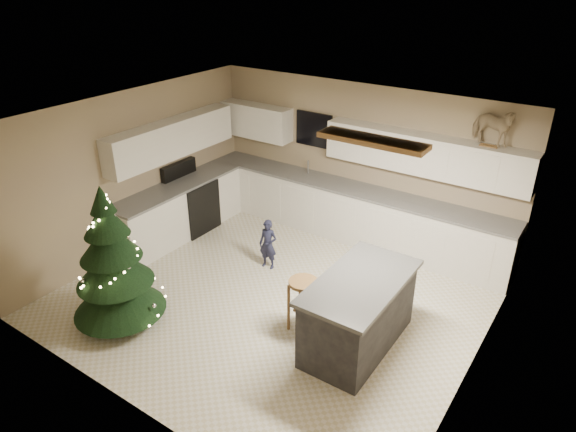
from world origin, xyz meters
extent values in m
plane|color=silver|center=(0.00, 0.00, 0.00)|extent=(5.50, 5.50, 0.00)
cube|color=tan|center=(0.00, 2.50, 1.30)|extent=(5.50, 0.02, 2.60)
cube|color=tan|center=(0.00, -2.50, 1.30)|extent=(5.50, 0.02, 2.60)
cube|color=tan|center=(-2.75, 0.00, 1.30)|extent=(0.02, 5.00, 2.60)
cube|color=tan|center=(2.75, 0.00, 1.30)|extent=(0.02, 5.00, 2.60)
cube|color=silver|center=(0.00, 0.00, 2.60)|extent=(5.50, 5.00, 0.02)
cube|color=brown|center=(1.30, 0.10, 2.55)|extent=(1.25, 0.32, 0.06)
cube|color=white|center=(1.30, 0.10, 2.52)|extent=(1.15, 0.24, 0.02)
cube|color=silver|center=(0.00, 2.20, 0.45)|extent=(5.48, 0.60, 0.90)
cube|color=silver|center=(-2.45, 0.60, 0.45)|extent=(0.60, 2.60, 0.90)
cube|color=slate|center=(0.00, 2.19, 0.92)|extent=(5.48, 0.62, 0.04)
cube|color=slate|center=(-2.44, 0.60, 0.92)|extent=(0.62, 2.60, 0.04)
cube|color=silver|center=(-2.05, 2.33, 1.70)|extent=(1.40, 0.35, 0.60)
cube|color=silver|center=(1.15, 2.33, 1.70)|extent=(3.20, 0.35, 0.60)
cube|color=silver|center=(-2.58, 0.72, 1.70)|extent=(0.35, 2.60, 0.60)
cube|color=black|center=(-0.90, 2.47, 1.70)|extent=(0.70, 0.04, 0.60)
cube|color=#99999E|center=(-0.90, 2.20, 0.90)|extent=(0.55, 0.40, 0.06)
cylinder|color=#99999E|center=(-0.90, 2.30, 1.06)|extent=(0.03, 0.03, 0.24)
cube|color=black|center=(-2.43, 0.90, 0.45)|extent=(0.64, 0.75, 0.90)
cube|color=black|center=(-2.68, 0.90, 1.05)|extent=(0.10, 0.75, 0.30)
cube|color=black|center=(1.44, -0.23, 0.45)|extent=(0.80, 1.60, 0.90)
cube|color=#2A2A2A|center=(1.44, -0.23, 0.93)|extent=(0.90, 1.70, 0.05)
cylinder|color=brown|center=(0.71, -0.35, 0.70)|extent=(0.38, 0.38, 0.04)
cylinder|color=brown|center=(0.58, -0.48, 0.34)|extent=(0.04, 0.04, 0.68)
cylinder|color=brown|center=(0.85, -0.48, 0.34)|extent=(0.04, 0.04, 0.68)
cylinder|color=brown|center=(0.58, -0.22, 0.34)|extent=(0.04, 0.04, 0.68)
cylinder|color=brown|center=(0.85, -0.22, 0.34)|extent=(0.04, 0.04, 0.68)
cube|color=brown|center=(0.71, -0.35, 0.22)|extent=(0.29, 0.03, 0.03)
cylinder|color=#3F2816|center=(-1.37, -1.59, 0.13)|extent=(0.10, 0.10, 0.26)
cone|color=black|center=(-1.37, -1.59, 0.48)|extent=(1.19, 1.19, 0.61)
cone|color=black|center=(-1.37, -1.59, 0.87)|extent=(0.98, 0.98, 0.52)
cone|color=black|center=(-1.37, -1.59, 1.22)|extent=(0.77, 0.77, 0.48)
cone|color=black|center=(-1.37, -1.59, 1.53)|extent=(0.56, 0.56, 0.44)
cone|color=black|center=(-1.37, -1.59, 1.79)|extent=(0.31, 0.31, 0.35)
sphere|color=#FFD88C|center=(-0.75, -1.59, 0.22)|extent=(0.03, 0.03, 0.03)
sphere|color=#FFD88C|center=(-0.80, -1.37, 0.26)|extent=(0.03, 0.03, 0.03)
sphere|color=#FFD88C|center=(-0.92, -1.20, 0.30)|extent=(0.03, 0.03, 0.03)
sphere|color=#FFD88C|center=(-1.09, -1.08, 0.35)|extent=(0.03, 0.03, 0.03)
sphere|color=#FFD88C|center=(-1.29, -1.03, 0.39)|extent=(0.03, 0.03, 0.03)
sphere|color=#FFD88C|center=(-1.49, -1.05, 0.43)|extent=(0.03, 0.03, 0.03)
sphere|color=#FFD88C|center=(-1.66, -1.14, 0.47)|extent=(0.03, 0.03, 0.03)
sphere|color=#FFD88C|center=(-1.79, -1.28, 0.52)|extent=(0.03, 0.03, 0.03)
sphere|color=#FFD88C|center=(-1.85, -1.45, 0.56)|extent=(0.03, 0.03, 0.03)
sphere|color=#FFD88C|center=(-1.85, -1.63, 0.60)|extent=(0.03, 0.03, 0.03)
sphere|color=#FFD88C|center=(-1.79, -1.79, 0.64)|extent=(0.03, 0.03, 0.03)
sphere|color=#FFD88C|center=(-1.68, -1.92, 0.69)|extent=(0.03, 0.03, 0.03)
sphere|color=#FFD88C|center=(-1.54, -1.99, 0.73)|extent=(0.03, 0.03, 0.03)
sphere|color=#FFD88C|center=(-1.39, -2.01, 0.77)|extent=(0.03, 0.03, 0.03)
sphere|color=#FFD88C|center=(-1.24, -1.98, 0.81)|extent=(0.03, 0.03, 0.03)
sphere|color=#FFD88C|center=(-1.12, -1.90, 0.86)|extent=(0.03, 0.03, 0.03)
sphere|color=#FFD88C|center=(-1.04, -1.78, 0.90)|extent=(0.03, 0.03, 0.03)
sphere|color=#FFD88C|center=(-1.00, -1.65, 0.94)|extent=(0.03, 0.03, 0.03)
sphere|color=#FFD88C|center=(-1.02, -1.52, 0.98)|extent=(0.03, 0.03, 0.03)
sphere|color=#FFD88C|center=(-1.08, -1.41, 1.03)|extent=(0.03, 0.03, 0.03)
sphere|color=#FFD88C|center=(-1.16, -1.33, 1.07)|extent=(0.03, 0.03, 0.03)
sphere|color=#FFD88C|center=(-1.27, -1.29, 1.11)|extent=(0.03, 0.03, 0.03)
sphere|color=#FFD88C|center=(-1.38, -1.29, 1.16)|extent=(0.03, 0.03, 0.03)
sphere|color=#FFD88C|center=(-1.48, -1.33, 1.20)|extent=(0.03, 0.03, 0.03)
sphere|color=#FFD88C|center=(-1.55, -1.39, 1.24)|extent=(0.03, 0.03, 0.03)
sphere|color=#FFD88C|center=(-1.59, -1.48, 1.28)|extent=(0.03, 0.03, 0.03)
sphere|color=#FFD88C|center=(-1.60, -1.57, 1.33)|extent=(0.03, 0.03, 0.03)
sphere|color=#FFD88C|center=(-1.58, -1.65, 1.37)|extent=(0.03, 0.03, 0.03)
sphere|color=#FFD88C|center=(-1.53, -1.71, 1.41)|extent=(0.03, 0.03, 0.03)
sphere|color=#FFD88C|center=(-1.47, -1.75, 1.45)|extent=(0.03, 0.03, 0.03)
sphere|color=#FFD88C|center=(-1.41, -1.76, 1.50)|extent=(0.03, 0.03, 0.03)
sphere|color=#FFD88C|center=(-1.35, -1.75, 1.54)|extent=(0.03, 0.03, 0.03)
sphere|color=#FFD88C|center=(-1.30, -1.72, 1.58)|extent=(0.03, 0.03, 0.03)
sphere|color=#FFD88C|center=(-1.27, -1.67, 1.62)|extent=(0.03, 0.03, 0.03)
sphere|color=#FFD88C|center=(-1.26, -1.63, 1.67)|extent=(0.03, 0.03, 0.03)
sphere|color=#FFD88C|center=(-1.26, -1.59, 1.71)|extent=(0.03, 0.03, 0.03)
sphere|color=#FFD88C|center=(-1.28, -1.56, 1.75)|extent=(0.03, 0.03, 0.03)
sphere|color=#FFD88C|center=(-1.31, -1.54, 1.79)|extent=(0.03, 0.03, 0.03)
sphere|color=#FFD88C|center=(-1.34, -1.54, 1.84)|extent=(0.03, 0.03, 0.03)
sphere|color=silver|center=(-0.84, -1.59, 0.36)|extent=(0.06, 0.06, 0.06)
sphere|color=silver|center=(-1.63, -1.22, 0.56)|extent=(0.06, 0.06, 0.06)
sphere|color=silver|center=(-1.49, -1.95, 0.75)|extent=(0.06, 0.06, 0.06)
sphere|color=silver|center=(-1.07, -1.49, 0.95)|extent=(0.06, 0.06, 0.06)
sphere|color=silver|center=(-1.57, -1.44, 1.15)|extent=(0.06, 0.06, 0.06)
sphere|color=silver|center=(-1.37, -1.76, 1.34)|extent=(0.06, 0.06, 0.06)
sphere|color=silver|center=(-1.28, -1.52, 1.54)|extent=(0.06, 0.06, 0.06)
sphere|color=silver|center=(-1.40, -1.58, 1.74)|extent=(0.06, 0.06, 0.06)
imported|color=#1E2141|center=(-0.54, 0.60, 0.40)|extent=(0.32, 0.23, 0.81)
cube|color=brown|center=(2.05, 2.29, 2.01)|extent=(0.25, 0.02, 0.02)
cube|color=brown|center=(2.05, 2.36, 2.01)|extent=(0.25, 0.02, 0.02)
imported|color=#BFA88F|center=(2.05, 2.33, 2.29)|extent=(0.68, 0.42, 0.53)
camera|label=1|loc=(3.59, -4.91, 4.33)|focal=32.00mm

